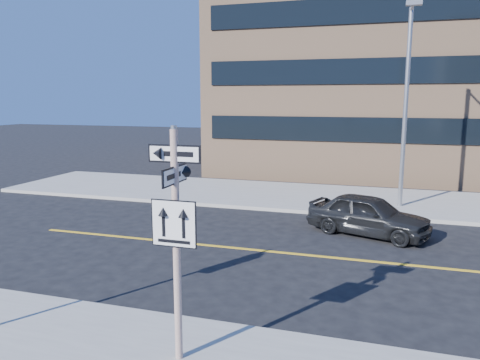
% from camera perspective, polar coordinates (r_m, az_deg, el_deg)
% --- Properties ---
extents(ground, '(120.00, 120.00, 0.00)m').
position_cam_1_polar(ground, '(10.96, -1.77, -15.09)').
color(ground, black).
rests_on(ground, ground).
extents(sign_pole, '(0.92, 0.92, 4.06)m').
position_cam_1_polar(sign_pole, '(7.91, -7.82, -6.31)').
color(sign_pole, white).
rests_on(sign_pole, near_sidewalk).
extents(parked_car_a, '(2.92, 4.44, 1.41)m').
position_cam_1_polar(parked_car_a, '(16.61, 15.38, -4.11)').
color(parked_car_a, black).
rests_on(parked_car_a, ground).
extents(streetlight_a, '(0.55, 2.25, 8.00)m').
position_cam_1_polar(streetlight_a, '(20.15, 19.64, 9.73)').
color(streetlight_a, gray).
rests_on(streetlight_a, far_sidewalk).
extents(building_brick, '(18.00, 18.00, 18.00)m').
position_cam_1_polar(building_brick, '(34.68, 15.70, 16.84)').
color(building_brick, tan).
rests_on(building_brick, ground).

